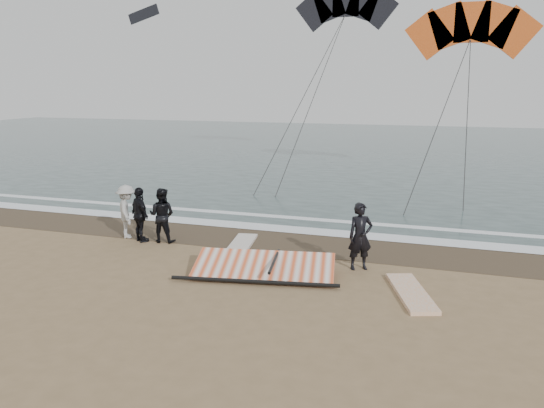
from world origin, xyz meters
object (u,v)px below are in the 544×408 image
Objects in this scene: board_white at (411,293)px; board_cream at (240,245)px; sail_rig at (263,267)px; man_main at (360,236)px.

board_cream is (-5.52, 2.43, 0.00)m from board_white.
board_white is 6.03m from board_cream.
sail_rig is (-4.01, 0.30, 0.14)m from board_white.
board_white is 1.01× the size of board_cream.
sail_rig is at bearing 178.00° from man_main.
man_main is 4.19m from board_cream.
man_main reaches higher than sail_rig.
board_white is at bearing -32.80° from board_cream.
man_main is at bearing 26.09° from sail_rig.
board_cream is (-3.98, 0.92, -0.91)m from man_main.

